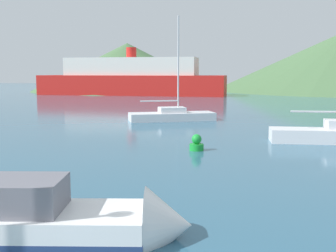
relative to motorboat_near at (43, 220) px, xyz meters
name	(u,v)px	position (x,y,z in m)	size (l,w,h in m)	color
motorboat_near	(43,220)	(0.00, 0.00, 0.00)	(6.92, 2.93, 1.87)	white
sailboat_middle	(172,115)	(-1.50, 22.78, -0.01)	(6.64, 4.36, 7.75)	silver
ferry_distant	(132,79)	(-14.41, 56.17, 2.15)	(29.53, 6.52, 7.44)	red
buoy_marker	(197,144)	(1.92, 11.07, -0.11)	(0.66, 0.66, 0.76)	green
hill_west	(127,67)	(-19.61, 71.08, 4.14)	(36.54, 36.54, 9.14)	#476B42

